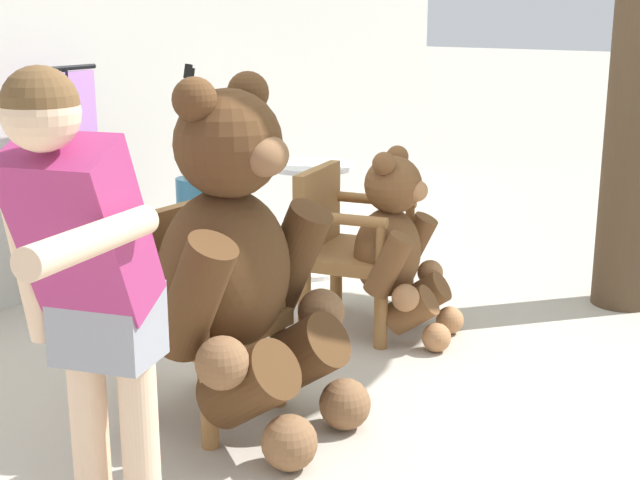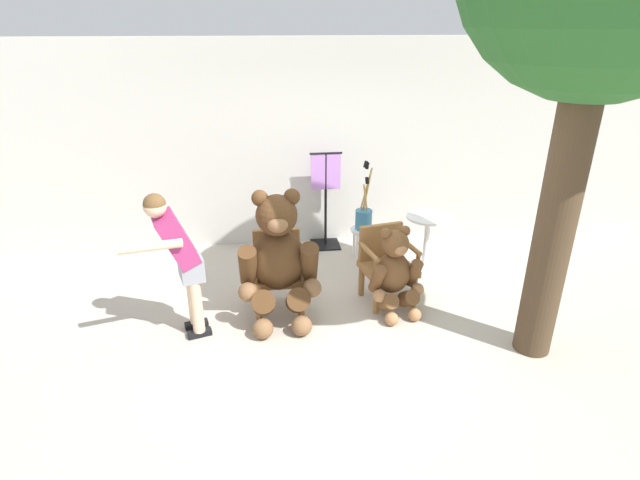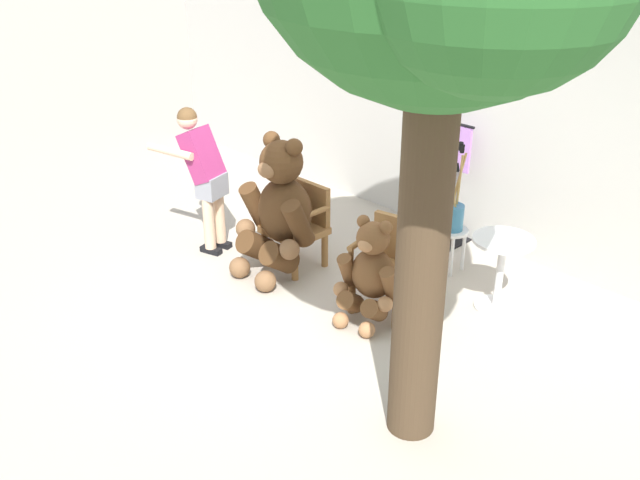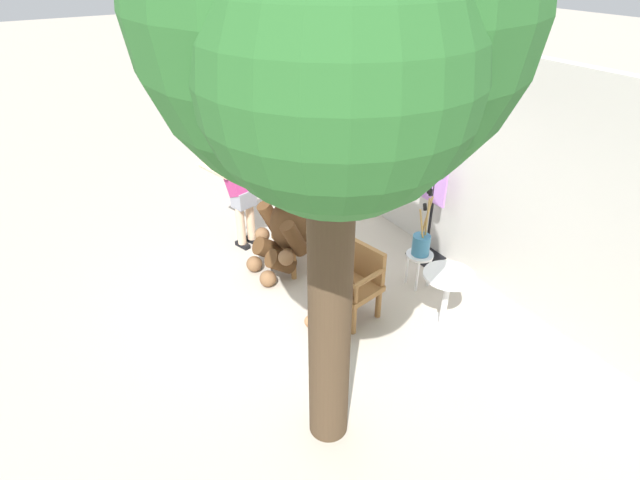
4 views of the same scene
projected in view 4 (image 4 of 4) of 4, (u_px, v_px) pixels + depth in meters
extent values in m
plane|color=#B2A899|center=(290.00, 300.00, 6.13)|extent=(60.00, 60.00, 0.00)
cube|color=beige|center=(448.00, 155.00, 6.50)|extent=(10.00, 0.16, 2.80)
cube|color=olive|center=(298.00, 240.00, 6.60)|extent=(0.56, 0.52, 0.07)
cylinder|color=olive|center=(277.00, 250.00, 6.78)|extent=(0.07, 0.07, 0.37)
cylinder|color=olive|center=(294.00, 266.00, 6.45)|extent=(0.07, 0.07, 0.37)
cylinder|color=olive|center=(304.00, 242.00, 6.97)|extent=(0.07, 0.07, 0.37)
cylinder|color=olive|center=(321.00, 257.00, 6.64)|extent=(0.07, 0.07, 0.37)
cube|color=olive|center=(313.00, 219.00, 6.57)|extent=(0.52, 0.06, 0.42)
cylinder|color=olive|center=(289.00, 215.00, 6.65)|extent=(0.06, 0.48, 0.06)
cylinder|color=olive|center=(275.00, 226.00, 6.61)|extent=(0.05, 0.05, 0.22)
cylinder|color=olive|center=(308.00, 231.00, 6.28)|extent=(0.06, 0.48, 0.06)
cylinder|color=olive|center=(294.00, 243.00, 6.24)|extent=(0.05, 0.05, 0.22)
cube|color=olive|center=(352.00, 287.00, 5.69)|extent=(0.65, 0.62, 0.07)
cylinder|color=olive|center=(325.00, 301.00, 5.83)|extent=(0.07, 0.07, 0.37)
cylinder|color=olive|center=(353.00, 320.00, 5.54)|extent=(0.07, 0.07, 0.37)
cylinder|color=olive|center=(350.00, 286.00, 6.07)|extent=(0.07, 0.07, 0.37)
cylinder|color=olive|center=(378.00, 304.00, 5.78)|extent=(0.07, 0.07, 0.37)
cube|color=olive|center=(367.00, 262.00, 5.70)|extent=(0.52, 0.16, 0.42)
cylinder|color=olive|center=(337.00, 260.00, 5.72)|extent=(0.15, 0.48, 0.06)
cylinder|color=olive|center=(324.00, 275.00, 5.65)|extent=(0.05, 0.05, 0.22)
cylinder|color=olive|center=(370.00, 278.00, 5.40)|extent=(0.15, 0.48, 0.06)
cylinder|color=olive|center=(356.00, 294.00, 5.34)|extent=(0.05, 0.05, 0.22)
ellipsoid|color=#4C3019|center=(290.00, 226.00, 6.41)|extent=(0.59, 0.50, 0.68)
sphere|color=#4C3019|center=(286.00, 189.00, 6.13)|extent=(0.43, 0.43, 0.43)
ellipsoid|color=brown|center=(273.00, 195.00, 6.06)|extent=(0.20, 0.16, 0.16)
sphere|color=black|center=(273.00, 194.00, 6.06)|extent=(0.06, 0.06, 0.06)
sphere|color=#4C3019|center=(281.00, 171.00, 6.16)|extent=(0.17, 0.17, 0.17)
sphere|color=#4C3019|center=(294.00, 180.00, 5.93)|extent=(0.17, 0.17, 0.17)
cylinder|color=#4C3019|center=(271.00, 218.00, 6.59)|extent=(0.19, 0.37, 0.51)
sphere|color=brown|center=(262.00, 235.00, 6.66)|extent=(0.20, 0.20, 0.20)
cylinder|color=#4C3019|center=(294.00, 239.00, 6.13)|extent=(0.19, 0.37, 0.51)
sphere|color=brown|center=(286.00, 258.00, 6.18)|extent=(0.20, 0.20, 0.20)
cylinder|color=#4C3019|center=(268.00, 249.00, 6.62)|extent=(0.25, 0.42, 0.40)
sphere|color=brown|center=(254.00, 264.00, 6.63)|extent=(0.21, 0.21, 0.21)
cylinder|color=#4C3019|center=(281.00, 261.00, 6.36)|extent=(0.25, 0.42, 0.40)
sphere|color=brown|center=(268.00, 279.00, 6.35)|extent=(0.21, 0.21, 0.21)
ellipsoid|color=brown|center=(339.00, 289.00, 5.59)|extent=(0.46, 0.41, 0.47)
sphere|color=brown|center=(338.00, 263.00, 5.39)|extent=(0.30, 0.30, 0.30)
ellipsoid|color=#A47148|center=(330.00, 269.00, 5.33)|extent=(0.16, 0.13, 0.11)
sphere|color=black|center=(330.00, 268.00, 5.32)|extent=(0.04, 0.04, 0.04)
sphere|color=brown|center=(332.00, 249.00, 5.40)|extent=(0.12, 0.12, 0.12)
sphere|color=brown|center=(347.00, 257.00, 5.26)|extent=(0.12, 0.12, 0.12)
cylinder|color=brown|center=(321.00, 283.00, 5.68)|extent=(0.18, 0.28, 0.35)
sphere|color=#A47148|center=(314.00, 297.00, 5.71)|extent=(0.14, 0.14, 0.14)
cylinder|color=brown|center=(348.00, 300.00, 5.40)|extent=(0.18, 0.28, 0.35)
sphere|color=#A47148|center=(342.00, 316.00, 5.42)|extent=(0.14, 0.14, 0.14)
cylinder|color=brown|center=(320.00, 308.00, 5.69)|extent=(0.22, 0.32, 0.27)
sphere|color=#A47148|center=(311.00, 321.00, 5.68)|extent=(0.15, 0.15, 0.15)
cylinder|color=brown|center=(336.00, 318.00, 5.54)|extent=(0.22, 0.32, 0.27)
sphere|color=#A47148|center=(327.00, 333.00, 5.51)|extent=(0.15, 0.15, 0.15)
cube|color=black|center=(252.00, 240.00, 7.31)|extent=(0.26, 0.15, 0.06)
cylinder|color=beige|center=(250.00, 214.00, 7.09)|extent=(0.12, 0.12, 0.82)
cube|color=black|center=(243.00, 245.00, 7.20)|extent=(0.26, 0.15, 0.06)
cylinder|color=beige|center=(240.00, 218.00, 6.97)|extent=(0.12, 0.12, 0.82)
cube|color=gray|center=(244.00, 198.00, 6.88)|extent=(0.29, 0.35, 0.24)
cube|color=#9E2D66|center=(237.00, 175.00, 6.78)|extent=(0.47, 0.42, 0.58)
sphere|color=beige|center=(227.00, 147.00, 6.69)|extent=(0.21, 0.21, 0.21)
sphere|color=brown|center=(227.00, 146.00, 6.67)|extent=(0.21, 0.21, 0.21)
cylinder|color=beige|center=(214.00, 170.00, 6.78)|extent=(0.56, 0.24, 0.11)
cylinder|color=beige|center=(248.00, 178.00, 6.96)|extent=(0.20, 0.13, 0.51)
cylinder|color=white|center=(420.00, 255.00, 6.20)|extent=(0.34, 0.34, 0.03)
cylinder|color=white|center=(429.00, 272.00, 6.29)|extent=(0.04, 0.04, 0.43)
cylinder|color=white|center=(419.00, 264.00, 6.44)|extent=(0.04, 0.04, 0.43)
cylinder|color=white|center=(417.00, 276.00, 6.20)|extent=(0.04, 0.04, 0.43)
cylinder|color=white|center=(407.00, 269.00, 6.35)|extent=(0.04, 0.04, 0.43)
cylinder|color=teal|center=(421.00, 245.00, 6.13)|extent=(0.22, 0.22, 0.26)
cylinder|color=tan|center=(422.00, 230.00, 5.98)|extent=(0.11, 0.08, 0.55)
cylinder|color=black|center=(425.00, 207.00, 5.82)|extent=(0.06, 0.05, 0.09)
cylinder|color=tan|center=(427.00, 223.00, 5.96)|extent=(0.11, 0.12, 0.72)
cylinder|color=black|center=(430.00, 192.00, 5.75)|extent=(0.05, 0.05, 0.09)
cylinder|color=tan|center=(425.00, 222.00, 5.97)|extent=(0.18, 0.05, 0.74)
cylinder|color=black|center=(429.00, 190.00, 5.75)|extent=(0.06, 0.05, 0.09)
cylinder|color=white|center=(449.00, 275.00, 5.37)|extent=(0.56, 0.56, 0.03)
cylinder|color=white|center=(445.00, 302.00, 5.56)|extent=(0.07, 0.07, 0.69)
cylinder|color=white|center=(441.00, 325.00, 5.73)|extent=(0.40, 0.40, 0.03)
cylinder|color=#473523|center=(330.00, 301.00, 3.80)|extent=(0.34, 0.34, 2.88)
sphere|color=#286028|center=(334.00, 3.00, 2.74)|extent=(2.28, 2.28, 2.28)
sphere|color=#286028|center=(338.00, 73.00, 2.29)|extent=(1.37, 1.37, 1.37)
cube|color=black|center=(426.00, 256.00, 6.98)|extent=(0.40, 0.40, 0.02)
cylinder|color=black|center=(431.00, 214.00, 6.64)|extent=(0.04, 0.04, 1.35)
cylinder|color=black|center=(437.00, 167.00, 6.29)|extent=(0.44, 0.03, 0.03)
cube|color=#B77AD1|center=(435.00, 186.00, 6.43)|extent=(0.40, 0.03, 0.48)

